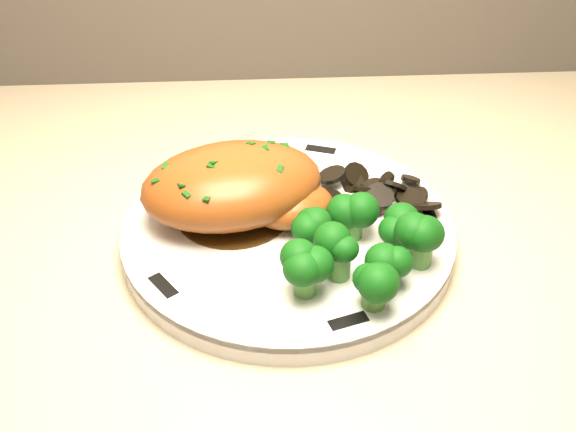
{
  "coord_description": "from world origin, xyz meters",
  "views": [
    {
      "loc": [
        0.13,
        1.13,
        1.3
      ],
      "look_at": [
        0.16,
        1.65,
        0.9
      ],
      "focal_mm": 45.0,
      "sensor_mm": 36.0,
      "label": 1
    }
  ],
  "objects": [
    {
      "name": "gravy_pool",
      "position": [
        0.11,
        1.66,
        0.89
      ],
      "size": [
        0.11,
        0.11,
        0.0
      ],
      "primitive_type": "cylinder",
      "color": "#38200A",
      "rests_on": "plate"
    },
    {
      "name": "plate",
      "position": [
        0.16,
        1.65,
        0.88
      ],
      "size": [
        0.35,
        0.35,
        0.02
      ],
      "primitive_type": "cylinder",
      "rotation": [
        0.0,
        0.0,
        -0.18
      ],
      "color": "silver",
      "rests_on": "counter"
    },
    {
      "name": "rim_accent_4",
      "position": [
        0.29,
        1.65,
        0.89
      ],
      "size": [
        0.01,
        0.03,
        0.0
      ],
      "primitive_type": "cube",
      "rotation": [
        0.0,
        0.0,
        7.85
      ],
      "color": "black",
      "rests_on": "plate"
    },
    {
      "name": "rim_accent_2",
      "position": [
        0.06,
        1.57,
        0.89
      ],
      "size": [
        0.03,
        0.03,
        0.0
      ],
      "primitive_type": "cube",
      "rotation": [
        0.0,
        0.0,
        5.33
      ],
      "color": "black",
      "rests_on": "plate"
    },
    {
      "name": "rim_accent_0",
      "position": [
        0.2,
        1.77,
        0.89
      ],
      "size": [
        0.03,
        0.02,
        0.0
      ],
      "primitive_type": "cube",
      "rotation": [
        0.0,
        0.0,
        2.82
      ],
      "color": "black",
      "rests_on": "plate"
    },
    {
      "name": "rim_accent_3",
      "position": [
        0.2,
        1.52,
        0.89
      ],
      "size": [
        0.03,
        0.02,
        0.0
      ],
      "primitive_type": "cube",
      "rotation": [
        0.0,
        0.0,
        6.59
      ],
      "color": "black",
      "rests_on": "plate"
    },
    {
      "name": "chicken_breast",
      "position": [
        0.12,
        1.66,
        0.93
      ],
      "size": [
        0.19,
        0.15,
        0.06
      ],
      "rotation": [
        0.0,
        0.0,
        0.22
      ],
      "color": "#964919",
      "rests_on": "plate"
    },
    {
      "name": "mushroom_pile",
      "position": [
        0.24,
        1.68,
        0.9
      ],
      "size": [
        0.1,
        0.08,
        0.03
      ],
      "color": "black",
      "rests_on": "plate"
    },
    {
      "name": "rim_accent_1",
      "position": [
        0.06,
        1.72,
        0.89
      ],
      "size": [
        0.03,
        0.03,
        0.0
      ],
      "primitive_type": "cube",
      "rotation": [
        0.0,
        0.0,
        4.08
      ],
      "color": "black",
      "rests_on": "plate"
    },
    {
      "name": "broccoli_florets",
      "position": [
        0.22,
        1.58,
        0.92
      ],
      "size": [
        0.13,
        0.12,
        0.04
      ],
      "rotation": [
        0.0,
        0.0,
        0.4
      ],
      "color": "#508A3A",
      "rests_on": "plate"
    }
  ]
}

